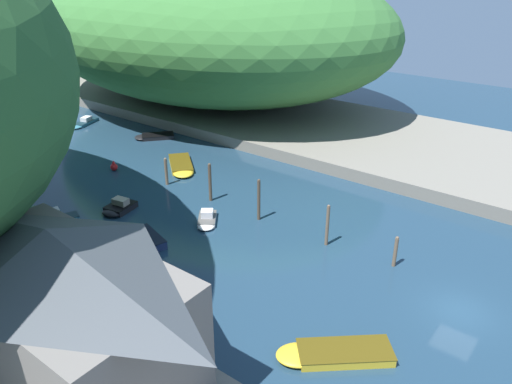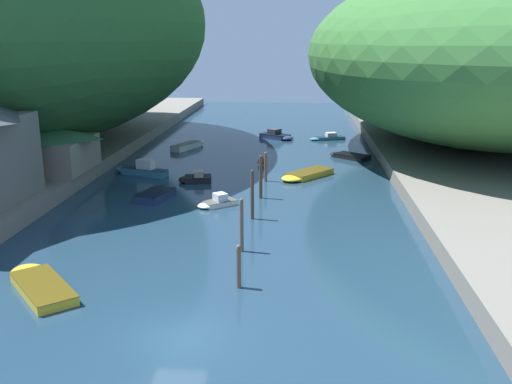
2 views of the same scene
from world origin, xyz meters
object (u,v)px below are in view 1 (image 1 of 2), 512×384
object	(u,v)px
waterfront_building	(60,304)
boat_near_quay	(41,225)
boat_far_right_bank	(118,208)
boat_moored_right	(181,167)
boat_mid_channel	(142,237)
boat_far_upstream	(331,353)
boat_white_cruiser	(39,134)
channel_buoy_near	(114,166)
person_by_boathouse	(145,330)
boat_cabin_cruiser	(84,123)
boat_yellow_tender	(207,220)
boat_small_dinghy	(153,136)

from	to	relation	value
waterfront_building	boat_near_quay	size ratio (longest dim) A/B	2.31
boat_far_right_bank	boat_near_quay	xyz separation A→B (m)	(-5.90, 2.37, 0.13)
boat_moored_right	boat_mid_channel	bearing A→B (deg)	72.28
boat_near_quay	boat_far_upstream	bearing A→B (deg)	-156.48
boat_white_cruiser	channel_buoy_near	bearing A→B (deg)	32.77
person_by_boathouse	boat_moored_right	bearing A→B (deg)	-55.82
waterfront_building	boat_near_quay	bearing A→B (deg)	63.83
waterfront_building	boat_far_upstream	world-z (taller)	waterfront_building
boat_cabin_cruiser	boat_mid_channel	bearing A→B (deg)	133.44
waterfront_building	boat_mid_channel	distance (m)	15.95
boat_yellow_tender	boat_far_right_bank	world-z (taller)	boat_far_right_bank
boat_cabin_cruiser	boat_yellow_tender	bearing A→B (deg)	143.26
boat_small_dinghy	channel_buoy_near	bearing A→B (deg)	155.62
boat_small_dinghy	boat_far_upstream	bearing A→B (deg)	-167.78
boat_mid_channel	boat_cabin_cruiser	distance (m)	32.81
waterfront_building	boat_far_right_bank	distance (m)	20.89
boat_cabin_cruiser	channel_buoy_near	world-z (taller)	channel_buoy_near
boat_cabin_cruiser	channel_buoy_near	bearing A→B (deg)	135.68
boat_far_right_bank	channel_buoy_near	distance (m)	9.63
boat_yellow_tender	waterfront_building	bearing A→B (deg)	73.66
boat_white_cruiser	boat_near_quay	xyz separation A→B (m)	(-12.65, -21.32, 0.08)
boat_white_cruiser	boat_far_upstream	xyz separation A→B (m)	(-10.91, -47.29, -0.13)
boat_white_cruiser	boat_near_quay	bearing A→B (deg)	5.93
boat_small_dinghy	boat_far_right_bank	world-z (taller)	boat_far_right_bank
boat_moored_right	boat_far_right_bank	world-z (taller)	boat_far_right_bank
boat_moored_right	boat_small_dinghy	world-z (taller)	boat_moored_right
boat_near_quay	person_by_boathouse	xyz separation A→B (m)	(-4.69, -18.19, 1.80)
boat_mid_channel	boat_far_right_bank	distance (m)	5.86
boat_white_cruiser	waterfront_building	bearing A→B (deg)	7.87
channel_buoy_near	boat_far_upstream	bearing A→B (deg)	-107.42
boat_small_dinghy	boat_white_cruiser	xyz separation A→B (m)	(-8.31, 11.52, 0.17)
boat_near_quay	boat_cabin_cruiser	size ratio (longest dim) A/B	1.23
boat_mid_channel	boat_near_quay	size ratio (longest dim) A/B	0.80
boat_mid_channel	person_by_boathouse	world-z (taller)	person_by_boathouse
boat_mid_channel	boat_cabin_cruiser	size ratio (longest dim) A/B	0.98
waterfront_building	channel_buoy_near	bearing A→B (deg)	48.22
boat_near_quay	boat_mid_channel	bearing A→B (deg)	-134.25
boat_yellow_tender	person_by_boathouse	xyz separation A→B (m)	(-13.72, -8.20, 1.98)
boat_yellow_tender	boat_far_upstream	xyz separation A→B (m)	(-7.29, -15.98, -0.03)
waterfront_building	boat_far_right_bank	bearing A→B (deg)	45.55
waterfront_building	person_by_boathouse	world-z (taller)	waterfront_building
boat_moored_right	boat_far_right_bank	distance (m)	10.51
boat_far_upstream	boat_yellow_tender	bearing A→B (deg)	24.60
boat_moored_right	person_by_boathouse	size ratio (longest dim) A/B	3.64
boat_moored_right	boat_cabin_cruiser	distance (m)	21.31
boat_white_cruiser	channel_buoy_near	world-z (taller)	boat_white_cruiser
boat_near_quay	boat_white_cruiser	bearing A→B (deg)	-11.00
boat_small_dinghy	channel_buoy_near	world-z (taller)	channel_buoy_near
waterfront_building	boat_near_quay	distance (m)	19.41
boat_moored_right	boat_near_quay	xyz separation A→B (m)	(-16.12, -0.09, 0.21)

